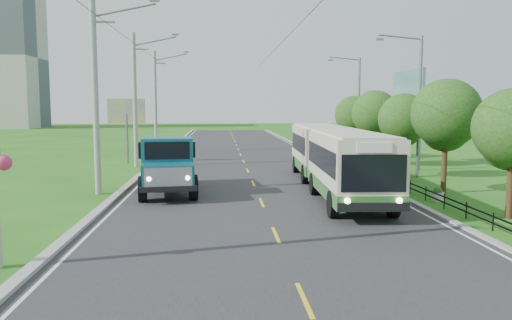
{
  "coord_description": "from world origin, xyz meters",
  "views": [
    {
      "loc": [
        -1.96,
        -17.21,
        4.54
      ],
      "look_at": [
        -0.17,
        7.44,
        1.9
      ],
      "focal_mm": 35.0,
      "sensor_mm": 36.0,
      "label": 1
    }
  ],
  "objects": [
    {
      "name": "railing_right",
      "position": [
        8.0,
        14.0,
        0.3
      ],
      "size": [
        0.04,
        40.0,
        0.6
      ],
      "primitive_type": "cube",
      "color": "black",
      "rests_on": "ground"
    },
    {
      "name": "tree_third",
      "position": [
        9.86,
        8.14,
        3.99
      ],
      "size": [
        3.6,
        3.62,
        6.0
      ],
      "color": "#382314",
      "rests_on": "ground"
    },
    {
      "name": "planter_mid",
      "position": [
        8.6,
        14.0,
        0.29
      ],
      "size": [
        0.64,
        0.64,
        0.67
      ],
      "color": "silver",
      "rests_on": "ground"
    },
    {
      "name": "pole_near",
      "position": [
        -8.26,
        9.0,
        5.09
      ],
      "size": [
        3.51,
        0.32,
        10.0
      ],
      "color": "gray",
      "rests_on": "ground"
    },
    {
      "name": "pole_far",
      "position": [
        -8.26,
        33.0,
        5.09
      ],
      "size": [
        3.51,
        0.32,
        10.0
      ],
      "color": "gray",
      "rests_on": "ground"
    },
    {
      "name": "curb_left",
      "position": [
        -7.2,
        20.0,
        0.07
      ],
      "size": [
        0.4,
        120.0,
        0.15
      ],
      "primitive_type": "cube",
      "color": "#9E9E99",
      "rests_on": "ground"
    },
    {
      "name": "tree_fifth",
      "position": [
        9.86,
        20.14,
        3.85
      ],
      "size": [
        3.48,
        3.52,
        5.8
      ],
      "color": "#382314",
      "rests_on": "ground"
    },
    {
      "name": "ground",
      "position": [
        0.0,
        0.0,
        0.0
      ],
      "size": [
        240.0,
        240.0,
        0.0
      ],
      "primitive_type": "plane",
      "color": "#1F5C16",
      "rests_on": "ground"
    },
    {
      "name": "tree_second",
      "position": [
        9.86,
        2.14,
        3.52
      ],
      "size": [
        3.18,
        3.26,
        5.3
      ],
      "color": "#382314",
      "rests_on": "ground"
    },
    {
      "name": "streetlight_far",
      "position": [
        10.64,
        28.0,
        4.9
      ],
      "size": [
        3.02,
        0.2,
        9.07
      ],
      "color": "slate",
      "rests_on": "ground"
    },
    {
      "name": "billboard_right",
      "position": [
        12.3,
        20.0,
        5.34
      ],
      "size": [
        0.24,
        6.0,
        7.3
      ],
      "color": "slate",
      "rests_on": "ground"
    },
    {
      "name": "planter_near",
      "position": [
        8.6,
        6.0,
        0.29
      ],
      "size": [
        0.64,
        0.64,
        0.67
      ],
      "color": "silver",
      "rests_on": "ground"
    },
    {
      "name": "centre_dash",
      "position": [
        0.0,
        0.0,
        0.02
      ],
      "size": [
        0.12,
        2.2,
        0.0
      ],
      "primitive_type": "cube",
      "color": "yellow",
      "rests_on": "road"
    },
    {
      "name": "edge_line_right",
      "position": [
        6.65,
        20.0,
        0.02
      ],
      "size": [
        0.12,
        120.0,
        0.0
      ],
      "primitive_type": "cube",
      "color": "silver",
      "rests_on": "road"
    },
    {
      "name": "streetlight_mid",
      "position": [
        10.64,
        14.0,
        4.9
      ],
      "size": [
        3.02,
        0.2,
        9.07
      ],
      "color": "slate",
      "rests_on": "ground"
    },
    {
      "name": "curb_right",
      "position": [
        7.15,
        20.0,
        0.05
      ],
      "size": [
        0.3,
        120.0,
        0.1
      ],
      "primitive_type": "cube",
      "color": "#9E9E99",
      "rests_on": "ground"
    },
    {
      "name": "edge_line_left",
      "position": [
        -6.65,
        20.0,
        0.02
      ],
      "size": [
        0.12,
        120.0,
        0.0
      ],
      "primitive_type": "cube",
      "color": "silver",
      "rests_on": "road"
    },
    {
      "name": "dump_truck",
      "position": [
        -4.77,
        9.24,
        1.69
      ],
      "size": [
        3.54,
        7.37,
        2.98
      ],
      "rotation": [
        0.0,
        0.0,
        0.12
      ],
      "color": "#11586B",
      "rests_on": "ground"
    },
    {
      "name": "planter_far",
      "position": [
        8.6,
        22.0,
        0.29
      ],
      "size": [
        0.64,
        0.64,
        0.67
      ],
      "color": "silver",
      "rests_on": "ground"
    },
    {
      "name": "road",
      "position": [
        0.0,
        20.0,
        0.01
      ],
      "size": [
        14.0,
        120.0,
        0.02
      ],
      "primitive_type": "cube",
      "color": "#28282B",
      "rests_on": "ground"
    },
    {
      "name": "tree_back",
      "position": [
        9.86,
        26.14,
        3.65
      ],
      "size": [
        3.3,
        3.36,
        5.5
      ],
      "color": "#382314",
      "rests_on": "ground"
    },
    {
      "name": "bus",
      "position": [
        4.19,
        9.49,
        1.98
      ],
      "size": [
        3.52,
        17.18,
        3.29
      ],
      "rotation": [
        0.0,
        0.0,
        -0.04
      ],
      "color": "#2F6B2A",
      "rests_on": "ground"
    },
    {
      "name": "billboard_left",
      "position": [
        -9.5,
        24.0,
        3.87
      ],
      "size": [
        3.0,
        0.2,
        5.2
      ],
      "color": "slate",
      "rests_on": "ground"
    },
    {
      "name": "pole_mid",
      "position": [
        -8.26,
        21.0,
        5.09
      ],
      "size": [
        3.51,
        0.32,
        10.0
      ],
      "color": "gray",
      "rests_on": "ground"
    },
    {
      "name": "tree_fourth",
      "position": [
        9.86,
        14.14,
        3.59
      ],
      "size": [
        3.24,
        3.31,
        5.4
      ],
      "color": "#382314",
      "rests_on": "ground"
    }
  ]
}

